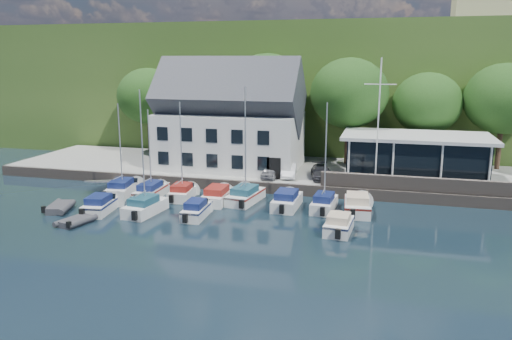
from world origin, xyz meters
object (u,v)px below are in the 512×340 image
object	(u,v)px
car_white	(289,170)
boat_r2_0	(100,203)
boat_r2_4	(339,223)
boat_r1_1	(150,149)
boat_r2_1	(143,158)
club_pavilion	(415,157)
boat_r1_4	(245,152)
car_silver	(270,171)
boat_r1_5	(287,199)
dinghy_1	(76,220)
harbor_building	(230,125)
boat_r1_6	(326,157)
flagpole	(378,123)
car_dgrey	(321,172)
boat_r1_2	(181,152)
boat_r1_0	(120,148)
boat_r1_7	(357,203)
boat_r2_2	(197,208)
car_blue	(359,175)
dinghy_0	(60,206)
boat_r1_3	(218,194)

from	to	relation	value
car_white	boat_r2_0	size ratio (longest dim) A/B	0.68
car_white	boat_r2_4	bearing A→B (deg)	-70.83
boat_r1_1	boat_r2_1	distance (m)	4.77
club_pavilion	boat_r1_4	distance (m)	16.16
car_silver	club_pavilion	bearing A→B (deg)	9.35
car_silver	boat_r1_4	bearing A→B (deg)	-103.34
boat_r1_5	dinghy_1	size ratio (longest dim) A/B	2.15
boat_r1_5	boat_r2_4	world-z (taller)	boat_r1_5
harbor_building	boat_r2_0	size ratio (longest dim) A/B	2.62
boat_r1_6	boat_r2_0	xyz separation A→B (m)	(-17.01, -4.99, -3.63)
car_white	flagpole	bearing A→B (deg)	-18.30
boat_r1_1	boat_r2_0	bearing A→B (deg)	-113.53
boat_r1_6	car_silver	bearing A→B (deg)	139.11
car_dgrey	boat_r2_1	world-z (taller)	boat_r2_1
club_pavilion	flagpole	xyz separation A→B (m)	(-3.41, -3.77, 3.42)
club_pavilion	boat_r1_2	xyz separation A→B (m)	(-19.44, -8.54, 1.06)
car_white	boat_r1_0	xyz separation A→B (m)	(-13.82, -6.34, 2.62)
boat_r1_7	boat_r2_2	size ratio (longest dim) A/B	1.15
boat_r1_0	boat_r1_2	size ratio (longest dim) A/B	1.03
flagpole	boat_r2_1	distance (m)	19.72
club_pavilion	car_white	world-z (taller)	club_pavilion
boat_r1_5	boat_r1_6	bearing A→B (deg)	2.69
car_white	dinghy_1	xyz separation A→B (m)	(-12.99, -14.65, -1.29)
boat_r1_2	boat_r1_5	world-z (taller)	boat_r1_2
car_white	car_blue	bearing A→B (deg)	-9.10
club_pavilion	boat_r1_7	size ratio (longest dim) A/B	2.20
boat_r1_4	dinghy_0	bearing A→B (deg)	-147.74
boat_r2_0	boat_r2_1	size ratio (longest dim) A/B	0.62
boat_r1_0	boat_r2_4	distance (m)	20.60
boat_r1_4	boat_r1_6	bearing A→B (deg)	3.22
boat_r2_1	dinghy_0	size ratio (longest dim) A/B	2.83
boat_r1_2	boat_r2_1	world-z (taller)	boat_r2_1
car_silver	car_dgrey	bearing A→B (deg)	6.11
boat_r1_4	boat_r2_4	xyz separation A→B (m)	(8.35, -5.60, -3.65)
car_blue	boat_r1_5	distance (m)	8.40
club_pavilion	car_white	distance (m)	11.64
club_pavilion	boat_r1_3	bearing A→B (deg)	-151.39
harbor_building	car_silver	size ratio (longest dim) A/B	4.20
flagpole	dinghy_1	bearing A→B (deg)	-147.83
flagpole	boat_r1_6	world-z (taller)	flagpole
car_silver	flagpole	distance (m)	10.79
harbor_building	boat_r1_5	bearing A→B (deg)	-50.12
car_silver	boat_r1_5	size ratio (longest dim) A/B	0.58
dinghy_1	boat_r2_4	bearing A→B (deg)	23.74
car_silver	boat_r2_4	distance (m)	13.15
flagpole	boat_r2_1	bearing A→B (deg)	-150.98
car_white	boat_r1_2	distance (m)	10.55
boat_r2_0	boat_r2_1	distance (m)	5.24
boat_r1_5	boat_r1_0	bearing A→B (deg)	-179.67
boat_r1_4	boat_r1_0	bearing A→B (deg)	-169.51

